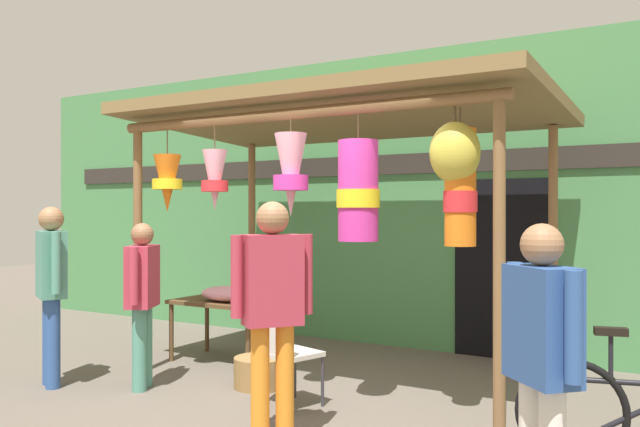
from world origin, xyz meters
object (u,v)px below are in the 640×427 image
(shopper_by_bananas, at_px, (142,292))
(passerby_at_right, at_px, (51,280))
(vendor_in_orange, at_px, (272,301))
(folding_chair, at_px, (285,347))
(display_table, at_px, (226,307))
(wicker_basket_by_table, at_px, (260,372))
(flower_heap_on_table, at_px, (228,294))
(customer_foreground, at_px, (542,353))

(shopper_by_bananas, bearing_deg, passerby_at_right, -155.24)
(passerby_at_right, bearing_deg, vendor_in_orange, -4.88)
(folding_chair, bearing_deg, display_table, 143.95)
(display_table, relative_size, wicker_basket_by_table, 2.35)
(display_table, height_order, flower_heap_on_table, flower_heap_on_table)
(passerby_at_right, bearing_deg, display_table, 65.39)
(shopper_by_bananas, bearing_deg, wicker_basket_by_table, 33.62)
(flower_heap_on_table, height_order, wicker_basket_by_table, flower_heap_on_table)
(vendor_in_orange, height_order, passerby_at_right, vendor_in_orange)
(folding_chair, distance_m, customer_foreground, 2.62)
(flower_heap_on_table, distance_m, wicker_basket_by_table, 1.22)
(wicker_basket_by_table, xyz_separation_m, shopper_by_bananas, (-0.90, -0.60, 0.76))
(vendor_in_orange, xyz_separation_m, shopper_by_bananas, (-1.87, 0.60, -0.12))
(shopper_by_bananas, xyz_separation_m, passerby_at_right, (-0.80, -0.37, 0.10))
(folding_chair, xyz_separation_m, wicker_basket_by_table, (-0.56, 0.42, -0.36))
(customer_foreground, bearing_deg, vendor_in_orange, 168.67)
(shopper_by_bananas, relative_size, passerby_at_right, 0.91)
(display_table, bearing_deg, flower_heap_on_table, -40.13)
(flower_heap_on_table, relative_size, vendor_in_orange, 0.37)
(flower_heap_on_table, distance_m, folding_chair, 1.77)
(customer_foreground, bearing_deg, shopper_by_bananas, 165.47)
(wicker_basket_by_table, height_order, shopper_by_bananas, shopper_by_bananas)
(wicker_basket_by_table, bearing_deg, customer_foreground, -28.75)
(display_table, relative_size, vendor_in_orange, 0.67)
(display_table, height_order, folding_chair, folding_chair)
(flower_heap_on_table, xyz_separation_m, vendor_in_orange, (1.84, -1.81, 0.26))
(folding_chair, relative_size, passerby_at_right, 0.50)
(customer_foreground, xyz_separation_m, passerby_at_right, (-4.58, 0.61, 0.07))
(wicker_basket_by_table, height_order, passerby_at_right, passerby_at_right)
(display_table, bearing_deg, wicker_basket_by_table, -35.65)
(vendor_in_orange, xyz_separation_m, passerby_at_right, (-2.67, 0.23, -0.02))
(flower_heap_on_table, distance_m, vendor_in_orange, 2.59)
(vendor_in_orange, relative_size, customer_foreground, 1.08)
(wicker_basket_by_table, distance_m, passerby_at_right, 2.14)
(wicker_basket_by_table, relative_size, shopper_by_bananas, 0.32)
(flower_heap_on_table, xyz_separation_m, folding_chair, (1.42, -1.03, -0.25))
(display_table, bearing_deg, folding_chair, -36.05)
(folding_chair, bearing_deg, wicker_basket_by_table, 143.28)
(folding_chair, height_order, customer_foreground, customer_foreground)
(flower_heap_on_table, bearing_deg, shopper_by_bananas, -91.79)
(flower_heap_on_table, height_order, customer_foreground, customer_foreground)
(wicker_basket_by_table, bearing_deg, vendor_in_orange, -50.91)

